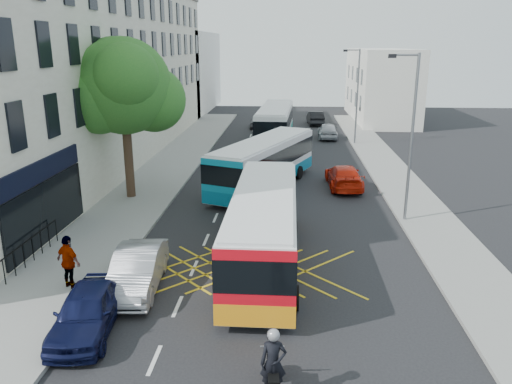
% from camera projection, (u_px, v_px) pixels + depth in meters
% --- Properties ---
extents(ground, '(120.00, 120.00, 0.00)m').
position_uv_depth(ground, '(268.00, 365.00, 13.79)').
color(ground, black).
rests_on(ground, ground).
extents(pavement_left, '(5.00, 70.00, 0.15)m').
position_uv_depth(pavement_left, '(132.00, 197.00, 28.65)').
color(pavement_left, gray).
rests_on(pavement_left, ground).
extents(pavement_right, '(3.00, 70.00, 0.15)m').
position_uv_depth(pavement_right, '(414.00, 203.00, 27.65)').
color(pavement_right, gray).
rests_on(pavement_right, ground).
extents(terrace_main, '(8.30, 45.00, 13.50)m').
position_uv_depth(terrace_main, '(90.00, 69.00, 36.17)').
color(terrace_main, beige).
rests_on(terrace_main, ground).
extents(terrace_far, '(8.00, 20.00, 10.00)m').
position_uv_depth(terrace_far, '(180.00, 72.00, 65.86)').
color(terrace_far, silver).
rests_on(terrace_far, ground).
extents(building_right, '(6.00, 18.00, 8.00)m').
position_uv_depth(building_right, '(380.00, 85.00, 57.89)').
color(building_right, silver).
rests_on(building_right, ground).
extents(street_tree, '(6.30, 5.70, 8.80)m').
position_uv_depth(street_tree, '(123.00, 87.00, 26.85)').
color(street_tree, '#382619').
rests_on(street_tree, pavement_left).
extents(lamp_near, '(1.45, 0.15, 8.00)m').
position_uv_depth(lamp_near, '(410.00, 130.00, 23.57)').
color(lamp_near, slate).
rests_on(lamp_near, pavement_right).
extents(lamp_far, '(1.45, 0.15, 8.00)m').
position_uv_depth(lamp_far, '(356.00, 92.00, 42.70)').
color(lamp_far, slate).
rests_on(lamp_far, pavement_right).
extents(railings, '(0.08, 5.60, 1.14)m').
position_uv_depth(railings, '(24.00, 254.00, 19.26)').
color(railings, black).
rests_on(railings, pavement_left).
extents(bus_near, '(2.73, 10.73, 3.01)m').
position_uv_depth(bus_near, '(264.00, 227.00, 19.70)').
color(bus_near, silver).
rests_on(bus_near, ground).
extents(bus_mid, '(6.23, 10.78, 2.99)m').
position_uv_depth(bus_mid, '(264.00, 163.00, 30.37)').
color(bus_mid, silver).
rests_on(bus_mid, ground).
extents(bus_far, '(3.28, 11.67, 3.25)m').
position_uv_depth(bus_far, '(275.00, 124.00, 44.54)').
color(bus_far, silver).
rests_on(bus_far, ground).
extents(motorbike, '(0.70, 2.23, 1.97)m').
position_uv_depth(motorbike, '(273.00, 366.00, 12.23)').
color(motorbike, black).
rests_on(motorbike, ground).
extents(parked_car_blue, '(2.08, 4.30, 1.41)m').
position_uv_depth(parked_car_blue, '(87.00, 311.00, 15.21)').
color(parked_car_blue, '#0D1135').
rests_on(parked_car_blue, ground).
extents(parked_car_silver, '(1.89, 4.59, 1.48)m').
position_uv_depth(parked_car_silver, '(137.00, 270.00, 17.91)').
color(parked_car_silver, '#A0A1A7').
rests_on(parked_car_silver, ground).
extents(red_hatchback, '(2.14, 4.89, 1.40)m').
position_uv_depth(red_hatchback, '(344.00, 176.00, 30.68)').
color(red_hatchback, red).
rests_on(red_hatchback, ground).
extents(distant_car_grey, '(2.04, 4.25, 1.17)m').
position_uv_depth(distant_car_grey, '(260.00, 123.00, 52.50)').
color(distant_car_grey, '#3F4046').
rests_on(distant_car_grey, ground).
extents(distant_car_silver, '(1.87, 4.39, 1.48)m').
position_uv_depth(distant_car_silver, '(328.00, 131.00, 46.74)').
color(distant_car_silver, '#AAABB1').
rests_on(distant_car_silver, ground).
extents(distant_car_dark, '(1.85, 4.54, 1.46)m').
position_uv_depth(distant_car_dark, '(315.00, 118.00, 54.85)').
color(distant_car_dark, black).
rests_on(distant_car_dark, ground).
extents(pedestrian_far, '(1.24, 0.97, 1.96)m').
position_uv_depth(pedestrian_far, '(69.00, 262.00, 17.62)').
color(pedestrian_far, gray).
rests_on(pedestrian_far, pavement_left).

